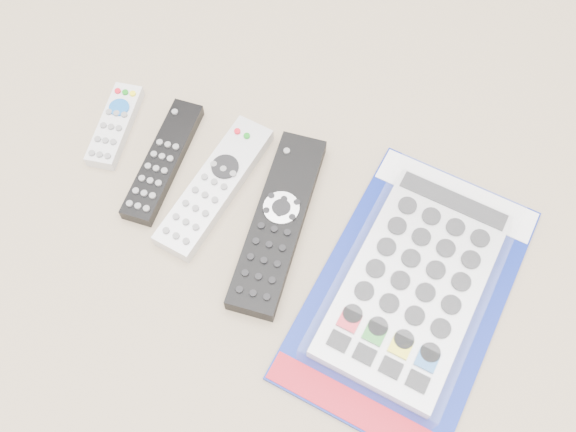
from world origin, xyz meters
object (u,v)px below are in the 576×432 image
(remote_small_grey, at_px, (115,125))
(remote_silver_dvd, at_px, (215,186))
(remote_large_black, at_px, (278,222))
(remote_slim_black, at_px, (163,161))
(jumbo_remote_packaged, at_px, (414,283))

(remote_small_grey, height_order, remote_silver_dvd, remote_silver_dvd)
(remote_silver_dvd, bearing_deg, remote_large_black, -3.06)
(remote_slim_black, height_order, remote_silver_dvd, remote_silver_dvd)
(remote_slim_black, distance_m, jumbo_remote_packaged, 0.38)
(remote_silver_dvd, bearing_deg, remote_slim_black, -179.73)
(remote_small_grey, distance_m, remote_large_black, 0.28)
(remote_small_grey, bearing_deg, remote_silver_dvd, -22.27)
(remote_large_black, height_order, jumbo_remote_packaged, jumbo_remote_packaged)
(jumbo_remote_packaged, bearing_deg, remote_large_black, -179.52)
(remote_small_grey, height_order, remote_large_black, remote_large_black)
(remote_large_black, bearing_deg, remote_small_grey, 162.40)
(remote_small_grey, distance_m, jumbo_remote_packaged, 0.47)
(remote_silver_dvd, height_order, remote_large_black, remote_large_black)
(remote_small_grey, height_order, jumbo_remote_packaged, jumbo_remote_packaged)
(remote_slim_black, bearing_deg, jumbo_remote_packaged, -11.29)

